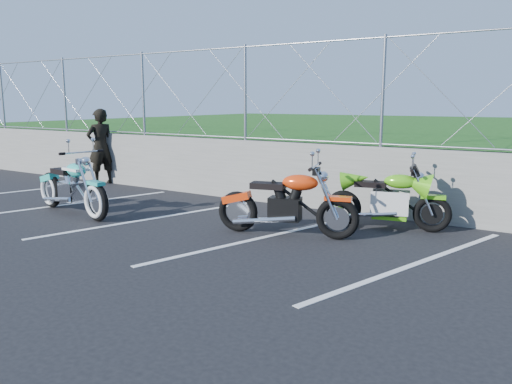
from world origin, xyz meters
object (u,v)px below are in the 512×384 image
Objects in this scene: cruiser_turquoise at (73,189)px; sportbike_green at (389,202)px; naked_orange at (288,206)px; person_standing at (101,147)px.

sportbike_green is (5.42, 2.12, -0.03)m from cruiser_turquoise.
cruiser_turquoise is 1.09× the size of naked_orange.
naked_orange is at bearing 91.10° from person_standing.
person_standing is at bearing 149.14° from naked_orange.
person_standing is (-6.56, 1.88, 0.48)m from naked_orange.
naked_orange is 1.77m from sportbike_green.
cruiser_turquoise is at bearing 58.08° from person_standing.
naked_orange is 6.85m from person_standing.
sportbike_green is at bearing 31.62° from cruiser_turquoise.
person_standing reaches higher than sportbike_green.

